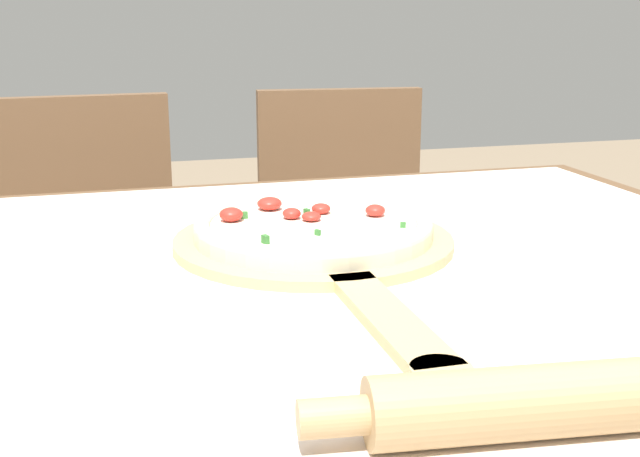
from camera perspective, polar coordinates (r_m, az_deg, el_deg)
The scene contains 7 objects.
dining_table at distance 0.95m, azimuth 1.90°, elevation -9.59°, with size 1.16×0.99×0.78m.
towel_cloth at distance 0.90m, azimuth 1.97°, elevation -2.67°, with size 1.08×0.91×0.00m.
pizza_peel at distance 0.94m, azimuth -0.01°, elevation -1.40°, with size 0.34×0.57×0.01m.
pizza at distance 0.96m, azimuth -0.51°, elevation 0.17°, with size 0.29×0.29×0.04m.
rolling_pin at distance 0.59m, azimuth 21.70°, elevation -10.87°, with size 0.46×0.09×0.05m.
chair_left at distance 1.76m, azimuth -15.97°, elevation -3.43°, with size 0.42×0.42×0.89m.
chair_right at distance 1.84m, azimuth 1.92°, elevation -2.06°, with size 0.43×0.43×0.89m.
Camera 1 is at (-0.26, -0.82, 1.06)m, focal length 45.00 mm.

